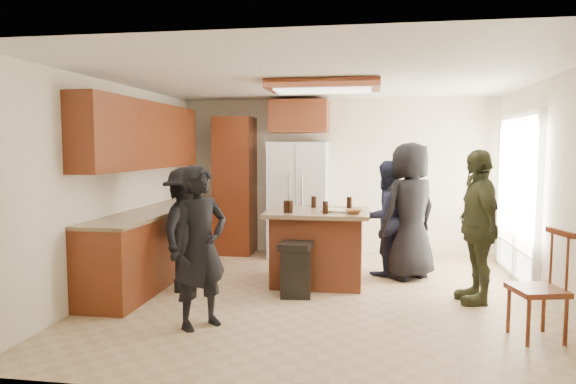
% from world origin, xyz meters
% --- Properties ---
extents(person_front_left, '(0.68, 0.70, 1.56)m').
position_xyz_m(person_front_left, '(-1.04, -1.20, 0.78)').
color(person_front_left, black).
rests_on(person_front_left, ground).
extents(person_behind_left, '(0.88, 0.77, 1.55)m').
position_xyz_m(person_behind_left, '(0.77, 1.13, 0.77)').
color(person_behind_left, '#191D32').
rests_on(person_behind_left, ground).
extents(person_behind_right, '(1.03, 1.01, 1.79)m').
position_xyz_m(person_behind_right, '(1.07, 0.98, 0.89)').
color(person_behind_right, black).
rests_on(person_behind_right, ground).
extents(person_side_right, '(0.63, 1.06, 1.71)m').
position_xyz_m(person_side_right, '(1.73, 0.04, 0.85)').
color(person_side_right, '#3A3E24').
rests_on(person_side_right, ground).
extents(person_counter, '(0.46, 0.97, 1.49)m').
position_xyz_m(person_counter, '(-1.61, -0.05, 0.75)').
color(person_counter, black).
rests_on(person_counter, ground).
extents(left_cabinetry, '(0.64, 3.00, 2.30)m').
position_xyz_m(left_cabinetry, '(-2.24, 0.40, 0.96)').
color(left_cabinetry, maroon).
rests_on(left_cabinetry, ground).
extents(back_wall_units, '(1.80, 0.60, 2.45)m').
position_xyz_m(back_wall_units, '(-1.33, 2.20, 1.38)').
color(back_wall_units, maroon).
rests_on(back_wall_units, ground).
extents(refrigerator, '(0.90, 0.76, 1.80)m').
position_xyz_m(refrigerator, '(-0.55, 2.12, 0.90)').
color(refrigerator, white).
rests_on(refrigerator, ground).
extents(kitchen_island, '(1.28, 1.03, 0.93)m').
position_xyz_m(kitchen_island, '(-0.09, 0.56, 0.47)').
color(kitchen_island, '#A84C2B').
rests_on(kitchen_island, ground).
extents(island_items, '(0.96, 0.71, 0.15)m').
position_xyz_m(island_items, '(0.09, 0.45, 0.97)').
color(island_items, silver).
rests_on(island_items, kitchen_island).
extents(trash_bin, '(0.39, 0.39, 0.63)m').
position_xyz_m(trash_bin, '(-0.29, -0.05, 0.32)').
color(trash_bin, black).
rests_on(trash_bin, ground).
extents(spindle_chair, '(0.51, 0.51, 0.99)m').
position_xyz_m(spindle_chair, '(2.07, -1.03, 0.45)').
color(spindle_chair, maroon).
rests_on(spindle_chair, ground).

